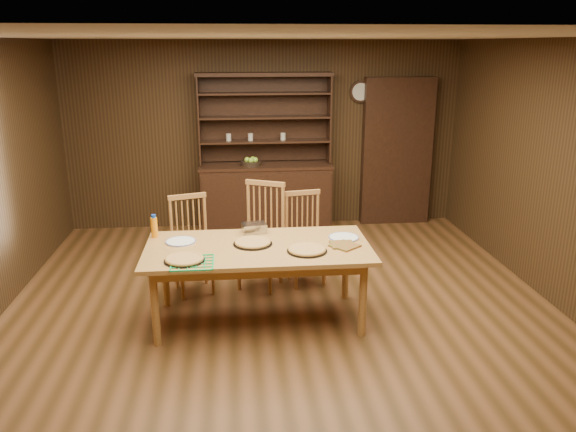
{
  "coord_description": "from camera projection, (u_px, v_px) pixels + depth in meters",
  "views": [
    {
      "loc": [
        -0.44,
        -4.89,
        2.54
      ],
      "look_at": [
        0.08,
        0.4,
        0.9
      ],
      "focal_mm": 35.0,
      "sensor_mm": 36.0,
      "label": 1
    }
  ],
  "objects": [
    {
      "name": "floor",
      "position": [
        284.0,
        317.0,
        5.44
      ],
      "size": [
        6.0,
        6.0,
        0.0
      ],
      "primitive_type": "plane",
      "color": "brown",
      "rests_on": "ground"
    },
    {
      "name": "room_shell",
      "position": [
        283.0,
        157.0,
        4.98
      ],
      "size": [
        6.0,
        6.0,
        6.0
      ],
      "color": "silver",
      "rests_on": "floor"
    },
    {
      "name": "china_hutch",
      "position": [
        266.0,
        188.0,
        7.89
      ],
      "size": [
        1.84,
        0.52,
        2.17
      ],
      "color": "black",
      "rests_on": "floor"
    },
    {
      "name": "doorway",
      "position": [
        397.0,
        152.0,
        8.07
      ],
      "size": [
        1.0,
        0.18,
        2.1
      ],
      "primitive_type": "cube",
      "color": "black",
      "rests_on": "floor"
    },
    {
      "name": "wall_clock",
      "position": [
        361.0,
        92.0,
        7.82
      ],
      "size": [
        0.3,
        0.05,
        0.3
      ],
      "color": "black",
      "rests_on": "room_shell"
    },
    {
      "name": "dining_table",
      "position": [
        258.0,
        253.0,
        5.2
      ],
      "size": [
        2.08,
        1.04,
        0.75
      ],
      "color": "#BD8741",
      "rests_on": "floor"
    },
    {
      "name": "chair_left",
      "position": [
        191.0,
        241.0,
        5.92
      ],
      "size": [
        0.52,
        0.51,
        1.04
      ],
      "rotation": [
        0.0,
        0.0,
        0.29
      ],
      "color": "#B37F3D",
      "rests_on": "floor"
    },
    {
      "name": "chair_center",
      "position": [
        262.0,
        231.0,
        6.05
      ],
      "size": [
        0.61,
        0.6,
        1.14
      ],
      "rotation": [
        0.0,
        0.0,
        -0.42
      ],
      "color": "#B37F3D",
      "rests_on": "floor"
    },
    {
      "name": "chair_right",
      "position": [
        305.0,
        235.0,
        6.15
      ],
      "size": [
        0.47,
        0.46,
        1.01
      ],
      "rotation": [
        0.0,
        0.0,
        0.16
      ],
      "color": "#B37F3D",
      "rests_on": "floor"
    },
    {
      "name": "pizza_left",
      "position": [
        184.0,
        259.0,
        4.82
      ],
      "size": [
        0.35,
        0.35,
        0.04
      ],
      "color": "black",
      "rests_on": "dining_table"
    },
    {
      "name": "pizza_right",
      "position": [
        307.0,
        250.0,
        5.04
      ],
      "size": [
        0.36,
        0.36,
        0.04
      ],
      "color": "black",
      "rests_on": "dining_table"
    },
    {
      "name": "pizza_center",
      "position": [
        253.0,
        243.0,
        5.22
      ],
      "size": [
        0.37,
        0.37,
        0.04
      ],
      "color": "black",
      "rests_on": "dining_table"
    },
    {
      "name": "cooling_rack",
      "position": [
        193.0,
        262.0,
        4.77
      ],
      "size": [
        0.35,
        0.35,
        0.02
      ],
      "primitive_type": null,
      "rotation": [
        0.0,
        0.0,
        0.02
      ],
      "color": "#0DAC52",
      "rests_on": "dining_table"
    },
    {
      "name": "plate_left",
      "position": [
        181.0,
        241.0,
        5.28
      ],
      "size": [
        0.29,
        0.29,
        0.02
      ],
      "color": "white",
      "rests_on": "dining_table"
    },
    {
      "name": "plate_right",
      "position": [
        344.0,
        237.0,
        5.39
      ],
      "size": [
        0.29,
        0.29,
        0.02
      ],
      "color": "white",
      "rests_on": "dining_table"
    },
    {
      "name": "foil_dish",
      "position": [
        254.0,
        228.0,
        5.55
      ],
      "size": [
        0.26,
        0.2,
        0.09
      ],
      "primitive_type": "cube",
      "rotation": [
        0.0,
        0.0,
        0.16
      ],
      "color": "silver",
      "rests_on": "dining_table"
    },
    {
      "name": "juice_bottle",
      "position": [
        154.0,
        227.0,
        5.4
      ],
      "size": [
        0.06,
        0.06,
        0.23
      ],
      "color": "orange",
      "rests_on": "dining_table"
    },
    {
      "name": "pot_holder_a",
      "position": [
        345.0,
        246.0,
        5.17
      ],
      "size": [
        0.31,
        0.31,
        0.02
      ],
      "primitive_type": "cube",
      "rotation": [
        0.0,
        0.0,
        0.68
      ],
      "color": "red",
      "rests_on": "dining_table"
    },
    {
      "name": "pot_holder_b",
      "position": [
        342.0,
        245.0,
        5.2
      ],
      "size": [
        0.22,
        0.22,
        0.02
      ],
      "primitive_type": "cube",
      "rotation": [
        0.0,
        0.0,
        0.01
      ],
      "color": "red",
      "rests_on": "dining_table"
    },
    {
      "name": "fruit_bowl",
      "position": [
        251.0,
        162.0,
        7.69
      ],
      "size": [
        0.28,
        0.28,
        0.12
      ],
      "color": "black",
      "rests_on": "china_hutch"
    }
  ]
}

